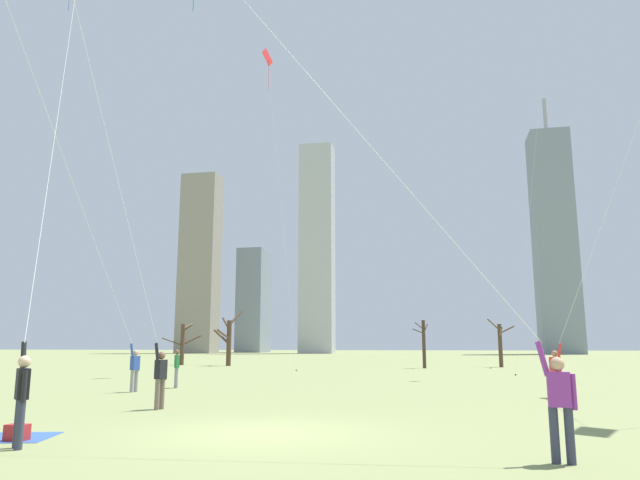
# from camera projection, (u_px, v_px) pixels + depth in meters

# --- Properties ---
(ground_plane) EXTENTS (400.00, 400.00, 0.00)m
(ground_plane) POSITION_uv_depth(u_px,v_px,m) (264.00, 433.00, 12.19)
(ground_plane) COLOR #848E56
(kite_flyer_foreground_right_blue) EXTENTS (7.33, 10.99, 18.09)m
(kite_flyer_foreground_right_blue) POSITION_uv_depth(u_px,v_px,m) (42.00, 244.00, 13.10)
(kite_flyer_foreground_right_blue) COLOR #33384C
(kite_flyer_foreground_right_blue) RESTS_ON ground
(kite_flyer_midfield_right_pink) EXTENTS (3.63, 6.38, 20.48)m
(kite_flyer_midfield_right_pink) POSITION_uv_depth(u_px,v_px,m) (132.00, 253.00, 16.48)
(kite_flyer_midfield_right_pink) COLOR #726656
(kite_flyer_midfield_right_pink) RESTS_ON ground
(kite_flyer_far_back_teal) EXTENTS (7.73, 2.28, 11.58)m
(kite_flyer_far_back_teal) POSITION_uv_depth(u_px,v_px,m) (494.00, 319.00, 9.76)
(kite_flyer_far_back_teal) COLOR #33384C
(kite_flyer_far_back_teal) RESTS_ON ground
(kite_flyer_midfield_center_yellow) EXTENTS (0.50, 11.65, 15.10)m
(kite_flyer_midfield_center_yellow) POSITION_uv_depth(u_px,v_px,m) (99.00, 266.00, 20.74)
(kite_flyer_midfield_center_yellow) COLOR gray
(kite_flyer_midfield_center_yellow) RESTS_ON ground
(kite_flyer_foreground_left_white) EXTENTS (3.67, 6.32, 12.25)m
(kite_flyer_foreground_left_white) POSITION_uv_depth(u_px,v_px,m) (586.00, 282.00, 19.38)
(kite_flyer_foreground_left_white) COLOR gray
(kite_flyer_foreground_left_white) RESTS_ON ground
(bystander_strolling_midfield) EXTENTS (0.34, 0.46, 1.62)m
(bystander_strolling_midfield) POSITION_uv_depth(u_px,v_px,m) (177.00, 366.00, 25.04)
(bystander_strolling_midfield) COLOR gray
(bystander_strolling_midfield) RESTS_ON ground
(distant_kite_low_near_trees_green) EXTENTS (4.49, 0.67, 28.48)m
(distant_kite_low_near_trees_green) POSITION_uv_depth(u_px,v_px,m) (546.00, 20.00, 39.07)
(distant_kite_low_near_trees_green) COLOR green
(distant_kite_low_near_trees_green) RESTS_ON ground
(distant_kite_high_overhead_red) EXTENTS (1.02, 6.55, 21.85)m
(distant_kite_high_overhead_red) POSITION_uv_depth(u_px,v_px,m) (269.00, 78.00, 39.97)
(distant_kite_high_overhead_red) COLOR red
(distant_kite_high_overhead_red) RESTS_ON ground
(picnic_spot) EXTENTS (2.09, 1.81, 0.31)m
(picnic_spot) POSITION_uv_depth(u_px,v_px,m) (12.00, 435.00, 11.32)
(picnic_spot) COLOR #3359B2
(picnic_spot) RESTS_ON ground
(bare_tree_rightmost) EXTENTS (2.98, 2.63, 3.90)m
(bare_tree_rightmost) POSITION_uv_depth(u_px,v_px,m) (183.00, 342.00, 54.03)
(bare_tree_rightmost) COLOR #4C3828
(bare_tree_rightmost) RESTS_ON ground
(bare_tree_center) EXTENTS (2.14, 3.08, 4.06)m
(bare_tree_center) POSITION_uv_depth(u_px,v_px,m) (500.00, 343.00, 48.64)
(bare_tree_center) COLOR #4C3828
(bare_tree_center) RESTS_ON ground
(bare_tree_far_right_edge) EXTENTS (1.32, 2.18, 3.77)m
(bare_tree_far_right_edge) POSITION_uv_depth(u_px,v_px,m) (424.00, 343.00, 46.55)
(bare_tree_far_right_edge) COLOR #423326
(bare_tree_far_right_edge) RESTS_ON ground
(bare_tree_left_of_center) EXTENTS (2.23, 3.73, 4.92)m
(bare_tree_left_of_center) POSITION_uv_depth(u_px,v_px,m) (228.00, 338.00, 51.97)
(bare_tree_left_of_center) COLOR #4C3828
(bare_tree_left_of_center) RESTS_ON ground
(skyline_squat_block) EXTENTS (7.84, 7.91, 54.55)m
(skyline_squat_block) POSITION_uv_depth(u_px,v_px,m) (554.00, 240.00, 121.32)
(skyline_squat_block) COLOR gray
(skyline_squat_block) RESTS_ON ground
(skyline_short_annex) EXTENTS (6.56, 9.67, 25.95)m
(skyline_short_annex) POSITION_uv_depth(u_px,v_px,m) (254.00, 301.00, 148.77)
(skyline_short_annex) COLOR gray
(skyline_short_annex) RESTS_ON ground
(skyline_tall_tower) EXTENTS (8.34, 5.94, 41.04)m
(skyline_tall_tower) POSITION_uv_depth(u_px,v_px,m) (200.00, 262.00, 133.95)
(skyline_tall_tower) COLOR gray
(skyline_tall_tower) RESTS_ON ground
(skyline_mid_tower_left) EXTENTS (7.48, 5.17, 47.36)m
(skyline_mid_tower_left) POSITION_uv_depth(u_px,v_px,m) (317.00, 247.00, 131.81)
(skyline_mid_tower_left) COLOR #B2B2B7
(skyline_mid_tower_left) RESTS_ON ground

